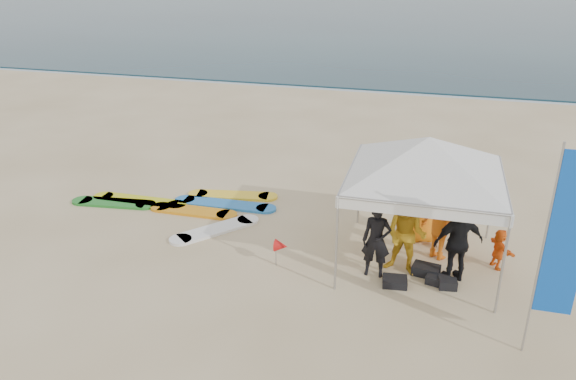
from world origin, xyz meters
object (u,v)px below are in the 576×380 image
Objects in this scene: person_orange_b at (426,206)px; canopy_tent at (430,137)px; person_black_a at (376,240)px; person_seated at (499,249)px; surfboard_spread at (187,207)px; person_yellow at (406,235)px; person_orange_a at (442,223)px; marker_pennant at (281,246)px; feather_flag at (565,238)px; person_black_b at (458,242)px.

person_orange_b is 0.41× the size of canopy_tent.
person_black_a reaches higher than person_seated.
canopy_tent is at bearing -11.54° from surfboard_spread.
person_yellow is 1.62m from person_orange_b.
surfboard_spread is (-6.56, 0.91, -0.82)m from person_orange_a.
person_black_a is 0.92× the size of person_yellow.
person_yellow is at bearing 21.23° from person_black_a.
person_orange_a is 3.57m from marker_pennant.
feather_flag reaches higher than person_black_a.
feather_flag reaches higher than surfboard_spread.
canopy_tent is at bearing 72.52° from person_orange_b.
person_black_a is 3.83m from feather_flag.
person_yellow reaches higher than person_black_b.
canopy_tent is at bearing -57.48° from person_black_b.
canopy_tent is (0.26, 0.53, 1.99)m from person_yellow.
canopy_tent reaches higher than person_black_a.
feather_flag is (3.06, -1.81, 1.42)m from person_black_a.
person_black_b is at bearing 146.74° from person_orange_a.
canopy_tent is (0.85, 0.78, 2.07)m from person_black_a.
feather_flag is 5.60m from marker_pennant.
person_black_b is at bearing -14.53° from surfboard_spread.
person_black_b is 0.47× the size of feather_flag.
canopy_tent is (-0.45, -0.33, 2.03)m from person_orange_a.
feather_flag is at bearing -49.38° from canopy_tent.
feather_flag is at bearing -24.73° from surfboard_spread.
marker_pennant is (-3.64, -0.43, -0.39)m from person_black_b.
person_black_a is 2.57× the size of marker_pennant.
surfboard_spread is at bearing 27.68° from person_orange_a.
person_seated is 1.43× the size of marker_pennant.
person_black_b is 1.24m from person_seated.
marker_pennant is (-2.86, -0.97, -2.39)m from canopy_tent.
canopy_tent is 1.16× the size of feather_flag.
person_orange_a is 0.97× the size of person_black_b.
person_yellow reaches higher than person_orange_b.
canopy_tent reaches higher than surfboard_spread.
person_orange_a reaches higher than person_black_a.
person_seated is 7.87m from surfboard_spread.
marker_pennant is at bearing -161.23° from canopy_tent.
person_orange_a is at bearing 36.12° from canopy_tent.
person_seated is at bearing 14.46° from marker_pennant.
canopy_tent is at bearing 130.62° from feather_flag.
canopy_tent is at bearing 40.99° from person_black_a.
person_seated is at bearing 100.71° from feather_flag.
marker_pennant is at bearing 162.33° from feather_flag.
person_seated is 0.21× the size of canopy_tent.
feather_flag reaches higher than person_orange_b.
person_orange_a reaches higher than surfboard_spread.
person_yellow is 1.97× the size of person_seated.
person_black_b is (0.34, -0.87, 0.03)m from person_orange_a.
person_orange_a is (0.72, 0.86, -0.04)m from person_yellow.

